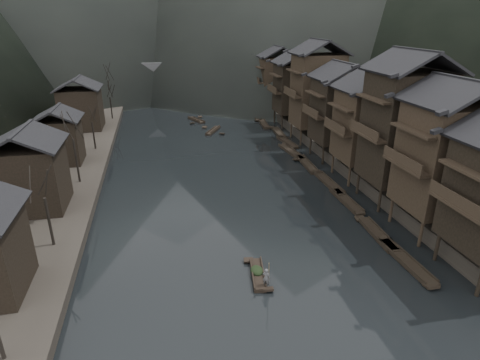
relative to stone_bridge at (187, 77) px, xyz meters
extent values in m
plane|color=black|center=(0.00, -72.00, -5.11)|extent=(300.00, 300.00, 0.00)
cube|color=#2D2823|center=(35.00, -32.00, -4.21)|extent=(40.00, 200.00, 1.80)
cylinder|color=black|center=(14.20, -82.40, -3.81)|extent=(0.30, 0.30, 2.90)
cylinder|color=black|center=(14.20, -77.60, -3.81)|extent=(0.30, 0.30, 2.90)
cylinder|color=black|center=(16.95, -77.60, -3.81)|extent=(0.30, 0.30, 2.90)
cube|color=black|center=(13.30, -80.00, 1.13)|extent=(1.20, 5.70, 0.25)
cylinder|color=black|center=(14.20, -75.40, -3.81)|extent=(0.30, 0.30, 2.90)
cylinder|color=black|center=(14.20, -70.60, -3.81)|extent=(0.30, 0.30, 2.90)
cylinder|color=black|center=(16.95, -75.40, -3.81)|extent=(0.30, 0.30, 2.90)
cylinder|color=black|center=(16.95, -70.60, -3.81)|extent=(0.30, 0.30, 2.90)
cube|color=black|center=(17.30, -73.00, 2.27)|extent=(7.00, 6.00, 9.56)
cube|color=black|center=(13.30, -73.00, 1.79)|extent=(1.20, 5.70, 0.25)
cylinder|color=black|center=(14.20, -68.40, -3.81)|extent=(0.30, 0.30, 2.90)
cylinder|color=black|center=(14.20, -63.60, -3.81)|extent=(0.30, 0.30, 2.90)
cylinder|color=black|center=(16.95, -68.40, -3.81)|extent=(0.30, 0.30, 2.90)
cylinder|color=black|center=(16.95, -63.60, -3.81)|extent=(0.30, 0.30, 2.90)
cube|color=black|center=(17.30, -66.00, 3.16)|extent=(7.00, 6.00, 11.35)
cube|color=black|center=(13.30, -66.00, 2.60)|extent=(1.20, 5.70, 0.25)
cylinder|color=black|center=(14.20, -61.40, -3.81)|extent=(0.30, 0.30, 2.90)
cylinder|color=black|center=(14.20, -56.60, -3.81)|extent=(0.30, 0.30, 2.90)
cylinder|color=black|center=(16.95, -61.40, -3.81)|extent=(0.30, 0.30, 2.90)
cylinder|color=black|center=(16.95, -56.60, -3.81)|extent=(0.30, 0.30, 2.90)
cube|color=black|center=(17.30, -59.00, 1.70)|extent=(7.00, 6.00, 8.41)
cube|color=black|center=(13.30, -59.00, 1.28)|extent=(1.20, 5.70, 0.25)
cylinder|color=black|center=(14.20, -53.40, -3.81)|extent=(0.30, 0.30, 2.90)
cylinder|color=black|center=(14.20, -48.60, -3.81)|extent=(0.30, 0.30, 2.90)
cylinder|color=black|center=(16.95, -53.40, -3.81)|extent=(0.30, 0.30, 2.90)
cylinder|color=black|center=(16.95, -48.60, -3.81)|extent=(0.30, 0.30, 2.90)
cube|color=black|center=(17.30, -51.00, 1.80)|extent=(7.00, 6.00, 8.62)
cube|color=black|center=(13.30, -51.00, 1.37)|extent=(1.20, 5.70, 0.25)
cylinder|color=black|center=(14.20, -44.40, -3.81)|extent=(0.30, 0.30, 2.90)
cylinder|color=black|center=(14.20, -39.60, -3.81)|extent=(0.30, 0.30, 2.90)
cylinder|color=black|center=(16.95, -44.40, -3.81)|extent=(0.30, 0.30, 2.90)
cylinder|color=black|center=(16.95, -39.60, -3.81)|extent=(0.30, 0.30, 2.90)
cube|color=black|center=(17.30, -42.00, 3.03)|extent=(7.00, 6.00, 11.08)
cube|color=black|center=(13.30, -42.00, 2.48)|extent=(1.20, 5.70, 0.25)
cylinder|color=black|center=(14.20, -34.40, -3.81)|extent=(0.30, 0.30, 2.90)
cylinder|color=black|center=(14.20, -29.60, -3.81)|extent=(0.30, 0.30, 2.90)
cylinder|color=black|center=(16.95, -34.40, -3.81)|extent=(0.30, 0.30, 2.90)
cylinder|color=black|center=(16.95, -29.60, -3.81)|extent=(0.30, 0.30, 2.90)
cube|color=black|center=(17.30, -32.00, 1.81)|extent=(7.00, 6.00, 8.65)
cube|color=black|center=(13.30, -32.00, 1.38)|extent=(1.20, 5.70, 0.25)
cylinder|color=black|center=(14.20, -22.40, -3.81)|extent=(0.30, 0.30, 2.90)
cylinder|color=black|center=(14.20, -17.60, -3.81)|extent=(0.30, 0.30, 2.90)
cylinder|color=black|center=(16.95, -22.40, -3.81)|extent=(0.30, 0.30, 2.90)
cylinder|color=black|center=(16.95, -17.60, -3.81)|extent=(0.30, 0.30, 2.90)
cube|color=black|center=(17.30, -20.00, 1.86)|extent=(7.00, 6.00, 8.74)
cube|color=black|center=(13.30, -20.00, 1.42)|extent=(1.20, 5.70, 0.25)
cube|color=black|center=(-20.50, -62.00, -0.66)|extent=(6.00, 6.00, 6.50)
cube|color=black|center=(-20.50, -48.00, -1.01)|extent=(5.00, 5.00, 5.80)
cube|color=black|center=(-20.50, -30.00, -0.51)|extent=(6.50, 6.50, 6.80)
cylinder|color=black|center=(-17.00, -82.68, -1.48)|extent=(0.24, 0.24, 4.85)
cylinder|color=black|center=(-17.00, -70.10, -1.72)|extent=(0.24, 0.24, 4.37)
cylinder|color=black|center=(-17.00, -55.67, -1.30)|extent=(0.24, 0.24, 5.21)
cylinder|color=black|center=(-17.00, -42.67, -1.91)|extent=(0.24, 0.24, 4.00)
cylinder|color=black|center=(-17.00, -23.52, -1.90)|extent=(0.24, 0.24, 4.02)
cylinder|color=black|center=(-17.00, -10.69, -1.22)|extent=(0.24, 0.24, 5.37)
cube|color=black|center=(11.57, -77.49, -4.96)|extent=(1.31, 7.20, 0.30)
cube|color=black|center=(11.57, -77.49, -4.78)|extent=(1.36, 7.05, 0.10)
cube|color=black|center=(11.67, -74.05, -4.82)|extent=(0.96, 0.91, 0.35)
cube|color=black|center=(11.47, -80.93, -4.82)|extent=(0.96, 0.91, 0.35)
cube|color=black|center=(11.55, -72.87, -4.96)|extent=(1.41, 6.40, 0.30)
cube|color=black|center=(11.55, -72.87, -4.78)|extent=(1.46, 6.27, 0.10)
cube|color=black|center=(11.40, -69.83, -4.82)|extent=(0.97, 0.83, 0.33)
cube|color=black|center=(11.70, -75.92, -4.82)|extent=(0.97, 0.83, 0.33)
cube|color=black|center=(11.91, -65.60, -4.96)|extent=(1.19, 6.55, 0.30)
cube|color=black|center=(11.91, -65.60, -4.78)|extent=(1.24, 6.42, 0.10)
cube|color=black|center=(11.95, -62.46, -4.82)|extent=(0.95, 0.82, 0.34)
cube|color=black|center=(11.87, -68.74, -4.82)|extent=(0.95, 0.82, 0.34)
cube|color=black|center=(12.11, -60.32, -4.96)|extent=(1.18, 7.49, 0.30)
cube|color=black|center=(12.11, -60.32, -4.78)|extent=(1.23, 7.34, 0.10)
cube|color=black|center=(12.15, -56.73, -4.82)|extent=(0.94, 0.92, 0.36)
cube|color=black|center=(12.07, -63.91, -4.82)|extent=(0.94, 0.92, 0.36)
cube|color=black|center=(11.91, -53.32, -4.96)|extent=(1.50, 7.46, 0.30)
cube|color=black|center=(11.91, -53.32, -4.78)|extent=(1.55, 7.32, 0.10)
cube|color=black|center=(11.72, -49.77, -4.82)|extent=(0.98, 0.96, 0.36)
cube|color=black|center=(12.11, -56.87, -4.82)|extent=(0.98, 0.96, 0.36)
cube|color=black|center=(11.50, -47.74, -4.96)|extent=(1.84, 7.61, 0.30)
cube|color=black|center=(11.50, -47.74, -4.78)|extent=(1.88, 7.47, 0.10)
cube|color=black|center=(11.85, -44.14, -4.82)|extent=(1.02, 1.01, 0.36)
cube|color=black|center=(11.14, -51.34, -4.82)|extent=(1.02, 1.01, 0.36)
cube|color=black|center=(12.42, -42.95, -4.96)|extent=(1.76, 6.63, 0.30)
cube|color=black|center=(12.42, -42.95, -4.78)|extent=(1.80, 6.50, 0.10)
cube|color=black|center=(12.74, -39.82, -4.82)|extent=(1.01, 0.90, 0.34)
cube|color=black|center=(12.10, -46.08, -4.82)|extent=(1.01, 0.90, 0.34)
cube|color=black|center=(12.76, -36.97, -4.96)|extent=(1.57, 7.14, 0.30)
cube|color=black|center=(12.76, -36.97, -4.78)|extent=(1.62, 7.00, 0.10)
cube|color=black|center=(12.54, -33.58, -4.82)|extent=(0.99, 0.93, 0.35)
cube|color=black|center=(12.99, -40.36, -4.82)|extent=(0.99, 0.93, 0.35)
cube|color=black|center=(11.88, -30.10, -4.96)|extent=(1.81, 7.49, 0.30)
cube|color=black|center=(11.88, -30.10, -4.78)|extent=(1.85, 7.35, 0.10)
cube|color=black|center=(11.54, -26.55, -4.82)|extent=(1.02, 0.99, 0.36)
cube|color=black|center=(12.22, -33.64, -4.82)|extent=(1.02, 0.99, 0.36)
cube|color=black|center=(11.48, -24.17, -4.96)|extent=(1.47, 7.52, 0.30)
cube|color=black|center=(11.48, -24.17, -4.78)|extent=(1.52, 7.37, 0.10)
cube|color=black|center=(11.66, -20.59, -4.82)|extent=(0.98, 0.96, 0.36)
cube|color=black|center=(11.30, -27.75, -4.82)|extent=(0.98, 0.96, 0.36)
cube|color=black|center=(12.37, -17.67, -4.96)|extent=(1.18, 5.85, 0.30)
cube|color=black|center=(12.37, -17.67, -4.78)|extent=(1.24, 5.73, 0.10)
cube|color=black|center=(12.41, -14.87, -4.82)|extent=(0.95, 0.74, 0.32)
cube|color=black|center=(12.33, -20.47, -4.82)|extent=(0.95, 0.74, 0.32)
cube|color=black|center=(11.62, -12.70, -4.96)|extent=(1.40, 7.35, 0.30)
cube|color=black|center=(11.62, -12.70, -4.78)|extent=(1.45, 7.21, 0.10)
cube|color=black|center=(11.48, -9.19, -4.82)|extent=(0.97, 0.93, 0.36)
cube|color=black|center=(11.77, -16.21, -4.82)|extent=(0.97, 0.93, 0.36)
cube|color=black|center=(1.73, -33.25, -4.96)|extent=(3.45, 5.50, 0.30)
cube|color=black|center=(1.73, -33.25, -4.78)|extent=(3.44, 5.42, 0.10)
cube|color=black|center=(0.50, -30.83, -4.82)|extent=(1.08, 1.01, 0.32)
cube|color=black|center=(2.96, -35.68, -4.82)|extent=(1.08, 1.01, 0.32)
cube|color=black|center=(-0.37, -24.84, -4.96)|extent=(2.98, 5.26, 0.30)
cube|color=black|center=(-0.37, -24.84, -4.78)|extent=(2.99, 5.18, 0.10)
cube|color=black|center=(0.62, -22.50, -4.82)|extent=(1.04, 0.94, 0.31)
cube|color=black|center=(-1.36, -27.17, -4.82)|extent=(1.04, 0.94, 0.31)
cube|color=#4C4C4F|center=(0.00, 0.00, 2.09)|extent=(40.00, 6.00, 1.60)
cube|color=#4C4C4F|center=(0.00, -2.70, 3.39)|extent=(40.00, 0.50, 1.00)
cube|color=#4C4C4F|center=(0.00, 2.70, 3.39)|extent=(40.00, 0.50, 1.00)
cube|color=#4C4C4F|center=(-14.00, 0.00, -1.91)|extent=(3.20, 6.00, 6.40)
cube|color=#4C4C4F|center=(-4.50, 0.00, -1.91)|extent=(3.20, 6.00, 6.40)
cube|color=#4C4C4F|center=(4.50, 0.00, -1.91)|extent=(3.20, 6.00, 6.40)
cube|color=#4C4C4F|center=(14.00, 0.00, -1.91)|extent=(3.20, 6.00, 6.40)
cube|color=black|center=(-0.96, -76.79, -4.96)|extent=(1.52, 4.32, 0.30)
cube|color=black|center=(-0.96, -76.79, -4.78)|extent=(1.56, 4.24, 0.10)
cube|color=black|center=(-1.25, -74.78, -4.82)|extent=(0.85, 0.64, 0.28)
cube|color=black|center=(-0.67, -78.80, -4.82)|extent=(0.85, 0.64, 0.28)
ellipsoid|color=black|center=(-0.99, -76.58, -4.37)|extent=(1.01, 1.32, 0.61)
imported|color=#5D5D5F|center=(-0.73, -78.38, -3.91)|extent=(0.67, 0.59, 1.53)
cylinder|color=#8C7A51|center=(-0.53, -78.38, -1.44)|extent=(0.77, 2.29, 3.41)
camera|label=1|loc=(-7.72, -102.39, 13.91)|focal=30.00mm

